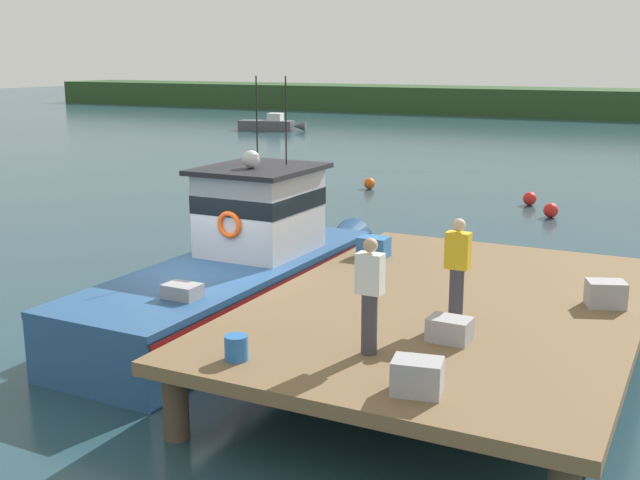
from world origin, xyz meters
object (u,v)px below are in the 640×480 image
crate_single_far (606,294)px  deckhand_by_the_boat (457,269)px  mooring_buoy_inshore (530,199)px  moored_boat_mid_harbor (271,125)px  main_fishing_boat (244,268)px  mooring_buoy_outer (551,210)px  bait_bucket (236,348)px  crate_stack_near_edge (450,329)px  deckhand_further_back (370,294)px  crate_single_by_cleat (374,247)px  crate_stack_mid_dock (417,377)px  mooring_buoy_spare_mooring (369,183)px

crate_single_far → deckhand_by_the_boat: 2.78m
deckhand_by_the_boat → mooring_buoy_inshore: size_ratio=3.40×
deckhand_by_the_boat → moored_boat_mid_harbor: size_ratio=0.33×
main_fishing_boat → moored_boat_mid_harbor: size_ratio=1.96×
mooring_buoy_inshore → mooring_buoy_outer: bearing=-60.3°
crate_single_far → moored_boat_mid_harbor: crate_single_far is taller
mooring_buoy_inshore → bait_bucket: bearing=-89.1°
crate_stack_near_edge → deckhand_further_back: deckhand_further_back is taller
crate_single_by_cleat → crate_stack_mid_dock: size_ratio=1.00×
bait_bucket → deckhand_by_the_boat: deckhand_by_the_boat is taller
moored_boat_mid_harbor → mooring_buoy_outer: 33.61m
moored_boat_mid_harbor → main_fishing_boat: bearing=-60.6°
crate_single_by_cleat → deckhand_further_back: bearing=-67.8°
bait_bucket → mooring_buoy_outer: 17.95m
deckhand_by_the_boat → crate_single_far: bearing=44.1°
crate_single_far → main_fishing_boat: bearing=180.0°
crate_stack_near_edge → crate_single_by_cleat: bearing=125.5°
bait_bucket → mooring_buoy_outer: (0.79, 17.89, -1.13)m
crate_single_far → deckhand_by_the_boat: deckhand_by_the_boat is taller
moored_boat_mid_harbor → mooring_buoy_outer: (24.19, -23.33, -0.19)m
moored_boat_mid_harbor → mooring_buoy_inshore: bearing=-42.8°
main_fishing_boat → crate_single_far: bearing=-0.0°
crate_single_by_cleat → crate_stack_near_edge: crate_single_by_cleat is taller
crate_single_far → mooring_buoy_inshore: size_ratio=1.25×
moored_boat_mid_harbor → mooring_buoy_outer: size_ratio=10.33×
crate_single_far → mooring_buoy_spare_mooring: 19.33m
deckhand_further_back → moored_boat_mid_harbor: deckhand_further_back is taller
crate_single_far → mooring_buoy_outer: crate_single_far is taller
mooring_buoy_spare_mooring → crate_single_far: bearing=-55.4°
mooring_buoy_inshore → crate_single_by_cleat: bearing=-91.0°
mooring_buoy_inshore → main_fishing_boat: bearing=-99.3°
main_fishing_boat → bait_bucket: size_ratio=28.89×
crate_stack_near_edge → crate_single_far: bearing=56.5°
crate_single_far → mooring_buoy_outer: 13.67m
moored_boat_mid_harbor → crate_stack_mid_dock: bearing=-57.8°
deckhand_by_the_boat → mooring_buoy_outer: 15.27m
crate_single_far → mooring_buoy_spare_mooring: size_ratio=1.33×
main_fishing_boat → crate_stack_mid_dock: 7.09m
mooring_buoy_outer → main_fishing_boat: bearing=-105.3°
mooring_buoy_inshore → crate_stack_near_edge: bearing=-81.5°
mooring_buoy_inshore → deckhand_by_the_boat: bearing=-81.7°
crate_stack_mid_dock → mooring_buoy_spare_mooring: crate_stack_mid_dock is taller
bait_bucket → mooring_buoy_inshore: bearing=90.9°
bait_bucket → mooring_buoy_inshore: (-0.32, 19.84, -1.13)m
mooring_buoy_spare_mooring → bait_bucket: bearing=-71.6°
deckhand_by_the_boat → main_fishing_boat: bearing=159.3°
deckhand_further_back → mooring_buoy_spare_mooring: deckhand_further_back is taller
bait_bucket → deckhand_by_the_boat: size_ratio=0.21×
deckhand_by_the_boat → mooring_buoy_spare_mooring: bearing=116.9°
crate_stack_near_edge → moored_boat_mid_harbor: 46.93m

